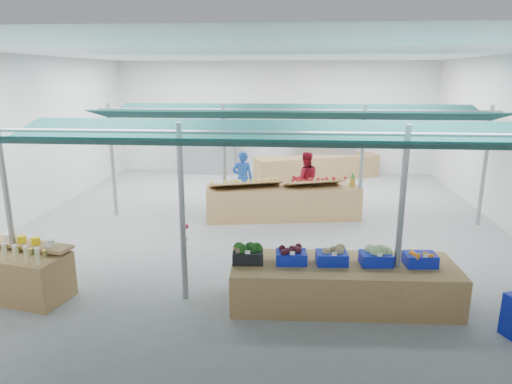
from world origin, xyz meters
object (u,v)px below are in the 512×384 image
fruit_counter (283,202)px  vendor_left (243,179)px  bottle_shelf (19,272)px  veg_counter (343,284)px  vendor_right (305,180)px

fruit_counter → vendor_left: 1.67m
fruit_counter → bottle_shelf: bearing=-141.7°
veg_counter → vendor_left: size_ratio=2.28×
bottle_shelf → vendor_right: size_ratio=1.20×
vendor_left → vendor_right: (1.80, 0.00, 0.00)m
veg_counter → fruit_counter: fruit_counter is taller
bottle_shelf → fruit_counter: 6.49m
fruit_counter → vendor_left: (-1.20, 1.10, 0.37)m
bottle_shelf → fruit_counter: size_ratio=0.48×
bottle_shelf → vendor_left: size_ratio=1.20×
fruit_counter → veg_counter: bearing=-85.3°
bottle_shelf → veg_counter: bottle_shelf is taller
fruit_counter → vendor_right: size_ratio=2.50×
vendor_right → vendor_left: bearing=-9.1°
veg_counter → vendor_right: (-0.53, 5.68, 0.45)m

